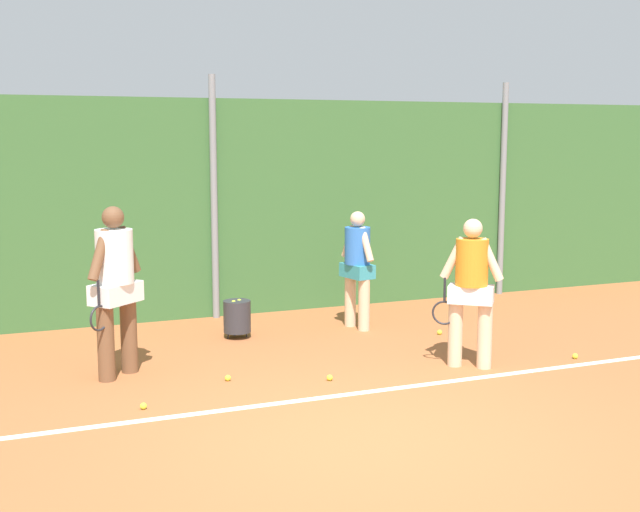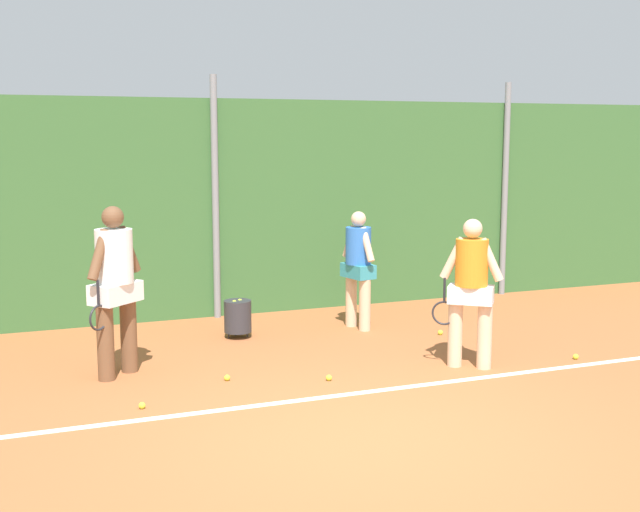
# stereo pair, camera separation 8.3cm
# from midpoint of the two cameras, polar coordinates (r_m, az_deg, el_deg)

# --- Properties ---
(ground_plane) EXTENTS (26.14, 26.14, 0.00)m
(ground_plane) POSITION_cam_midpoint_polar(r_m,az_deg,el_deg) (8.71, -1.49, -9.25)
(ground_plane) COLOR #A85B33
(hedge_fence_backdrop) EXTENTS (16.99, 0.25, 3.17)m
(hedge_fence_backdrop) POSITION_cam_midpoint_polar(r_m,az_deg,el_deg) (11.98, -7.83, 3.31)
(hedge_fence_backdrop) COLOR #386633
(hedge_fence_backdrop) RESTS_ON ground_plane
(fence_post_center) EXTENTS (0.10, 0.10, 3.50)m
(fence_post_center) POSITION_cam_midpoint_polar(r_m,az_deg,el_deg) (11.80, -7.64, 4.03)
(fence_post_center) COLOR gray
(fence_post_center) RESTS_ON ground_plane
(fence_post_right) EXTENTS (0.10, 0.10, 3.50)m
(fence_post_right) POSITION_cam_midpoint_polar(r_m,az_deg,el_deg) (13.83, 12.51, 4.55)
(fence_post_right) COLOR gray
(fence_post_right) RESTS_ON ground_plane
(court_baseline_paint) EXTENTS (12.41, 0.10, 0.01)m
(court_baseline_paint) POSITION_cam_midpoint_polar(r_m,az_deg,el_deg) (8.37, -0.58, -9.96)
(court_baseline_paint) COLOR white
(court_baseline_paint) RESTS_ON ground_plane
(player_foreground_near) EXTENTS (0.68, 0.54, 1.72)m
(player_foreground_near) POSITION_cam_midpoint_polar(r_m,az_deg,el_deg) (9.40, 10.29, -2.00)
(player_foreground_near) COLOR beige
(player_foreground_near) RESTS_ON ground_plane
(player_midcourt) EXTENTS (0.65, 0.65, 1.89)m
(player_midcourt) POSITION_cam_midpoint_polar(r_m,az_deg,el_deg) (9.15, -14.42, -1.79)
(player_midcourt) COLOR brown
(player_midcourt) RESTS_ON ground_plane
(player_backcourt_far) EXTENTS (0.37, 0.67, 1.62)m
(player_backcourt_far) POSITION_cam_midpoint_polar(r_m,az_deg,el_deg) (11.14, 2.42, -0.50)
(player_backcourt_far) COLOR beige
(player_backcourt_far) RESTS_ON ground_plane
(ball_hopper) EXTENTS (0.36, 0.36, 0.51)m
(ball_hopper) POSITION_cam_midpoint_polar(r_m,az_deg,el_deg) (10.77, -6.06, -4.22)
(ball_hopper) COLOR #2D2D33
(ball_hopper) RESTS_ON ground_plane
(tennis_ball_4) EXTENTS (0.07, 0.07, 0.07)m
(tennis_ball_4) POSITION_cam_midpoint_polar(r_m,az_deg,el_deg) (8.94, 0.41, -8.54)
(tennis_ball_4) COLOR #CCDB33
(tennis_ball_4) RESTS_ON ground_plane
(tennis_ball_5) EXTENTS (0.07, 0.07, 0.07)m
(tennis_ball_5) POSITION_cam_midpoint_polar(r_m,az_deg,el_deg) (11.05, 8.17, -5.32)
(tennis_ball_5) COLOR #CCDB33
(tennis_ball_5) RESTS_ON ground_plane
(tennis_ball_6) EXTENTS (0.07, 0.07, 0.07)m
(tennis_ball_6) POSITION_cam_midpoint_polar(r_m,az_deg,el_deg) (8.25, -12.57, -10.24)
(tennis_ball_6) COLOR #CCDB33
(tennis_ball_6) RESTS_ON ground_plane
(tennis_ball_7) EXTENTS (0.07, 0.07, 0.07)m
(tennis_ball_7) POSITION_cam_midpoint_polar(r_m,az_deg,el_deg) (10.24, 17.24, -6.72)
(tennis_ball_7) COLOR #CCDB33
(tennis_ball_7) RESTS_ON ground_plane
(tennis_ball_8) EXTENTS (0.07, 0.07, 0.07)m
(tennis_ball_8) POSITION_cam_midpoint_polar(r_m,az_deg,el_deg) (9.00, -6.75, -8.50)
(tennis_ball_8) COLOR #CCDB33
(tennis_ball_8) RESTS_ON ground_plane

